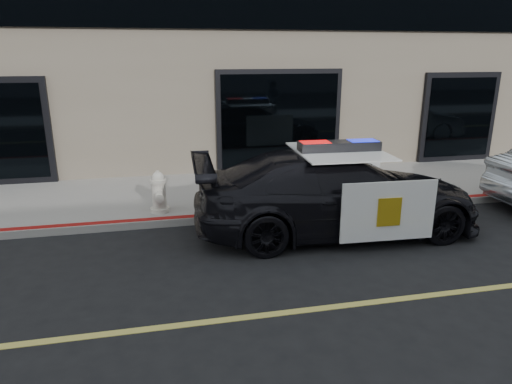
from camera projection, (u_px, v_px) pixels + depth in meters
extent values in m
plane|color=black|center=(471.00, 291.00, 6.53)|extent=(120.00, 120.00, 0.00)
cube|color=gray|center=(335.00, 186.00, 11.42)|extent=(60.00, 3.50, 0.15)
imported|color=black|center=(337.00, 192.00, 8.51)|extent=(2.63, 5.51, 1.54)
cube|color=white|center=(388.00, 211.00, 7.56)|extent=(1.65, 0.11, 1.03)
cube|color=white|center=(342.00, 177.00, 9.64)|extent=(1.65, 0.11, 1.03)
cube|color=white|center=(339.00, 151.00, 8.28)|extent=(1.62, 1.92, 0.03)
cube|color=gold|center=(389.00, 212.00, 7.53)|extent=(0.41, 0.03, 0.49)
cube|color=black|center=(339.00, 146.00, 8.26)|extent=(1.50, 0.45, 0.18)
cube|color=red|center=(315.00, 146.00, 8.18)|extent=(0.53, 0.36, 0.17)
cube|color=#0C19CC|center=(363.00, 145.00, 8.32)|extent=(0.53, 0.36, 0.17)
cylinder|color=silver|center=(160.00, 209.00, 9.35)|extent=(0.39, 0.39, 0.09)
cylinder|color=silver|center=(159.00, 195.00, 9.26)|extent=(0.28, 0.28, 0.54)
cylinder|color=silver|center=(158.00, 181.00, 9.17)|extent=(0.34, 0.34, 0.07)
sphere|color=silver|center=(158.00, 178.00, 9.15)|extent=(0.25, 0.25, 0.25)
cylinder|color=silver|center=(158.00, 173.00, 9.12)|extent=(0.08, 0.08, 0.08)
cylinder|color=silver|center=(159.00, 189.00, 9.41)|extent=(0.14, 0.13, 0.14)
cylinder|color=silver|center=(159.00, 194.00, 9.06)|extent=(0.14, 0.13, 0.14)
cylinder|color=silver|center=(159.00, 198.00, 9.05)|extent=(0.18, 0.15, 0.18)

